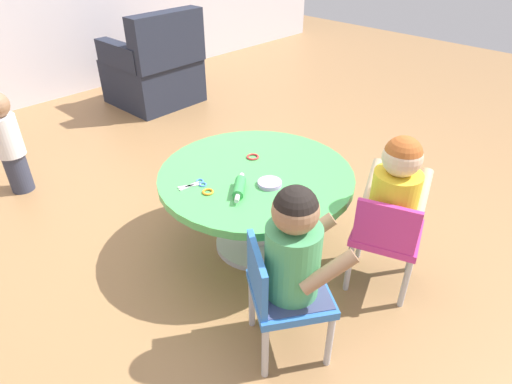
{
  "coord_description": "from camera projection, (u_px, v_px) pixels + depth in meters",
  "views": [
    {
      "loc": [
        -1.34,
        -1.31,
        1.57
      ],
      "look_at": [
        0.0,
        0.0,
        0.35
      ],
      "focal_mm": 30.67,
      "sensor_mm": 36.0,
      "label": 1
    }
  ],
  "objects": [
    {
      "name": "craft_scissors",
      "position": [
        196.0,
        184.0,
        2.08
      ],
      "size": [
        0.14,
        0.09,
        0.01
      ],
      "color": "silver",
      "rests_on": "craft_table"
    },
    {
      "name": "armchair_dark",
      "position": [
        155.0,
        70.0,
        4.03
      ],
      "size": [
        0.74,
        0.74,
        0.85
      ],
      "color": "#232838",
      "rests_on": "ground"
    },
    {
      "name": "ground_plane",
      "position": [
        256.0,
        244.0,
        2.43
      ],
      "size": [
        10.0,
        10.0,
        0.0
      ],
      "primitive_type": "plane",
      "color": "#9E7247"
    },
    {
      "name": "seated_child_left",
      "position": [
        295.0,
        247.0,
        1.59
      ],
      "size": [
        0.44,
        0.42,
        0.51
      ],
      "color": "#3F4772",
      "rests_on": "ground"
    },
    {
      "name": "cookie_cutter_1",
      "position": [
        208.0,
        192.0,
        2.02
      ],
      "size": [
        0.05,
        0.05,
        0.01
      ],
      "primitive_type": "torus",
      "color": "orange",
      "rests_on": "craft_table"
    },
    {
      "name": "child_chair_right",
      "position": [
        386.0,
        235.0,
        2.01
      ],
      "size": [
        0.39,
        0.39,
        0.54
      ],
      "color": "#B7B7BC",
      "rests_on": "ground"
    },
    {
      "name": "rolling_pin",
      "position": [
        239.0,
        187.0,
        2.01
      ],
      "size": [
        0.19,
        0.16,
        0.05
      ],
      "color": "green",
      "rests_on": "craft_table"
    },
    {
      "name": "child_chair_left",
      "position": [
        282.0,
        293.0,
        1.71
      ],
      "size": [
        0.42,
        0.42,
        0.54
      ],
      "color": "#B7B7BC",
      "rests_on": "ground"
    },
    {
      "name": "cookie_cutter_0",
      "position": [
        253.0,
        157.0,
        2.3
      ],
      "size": [
        0.07,
        0.07,
        0.01
      ],
      "primitive_type": "torus",
      "color": "red",
      "rests_on": "craft_table"
    },
    {
      "name": "seated_child_right",
      "position": [
        396.0,
        190.0,
        1.91
      ],
      "size": [
        0.42,
        0.37,
        0.51
      ],
      "color": "#3F4772",
      "rests_on": "ground"
    },
    {
      "name": "toddler_standing",
      "position": [
        7.0,
        140.0,
        2.71
      ],
      "size": [
        0.17,
        0.17,
        0.67
      ],
      "color": "#33384C",
      "rests_on": "ground"
    },
    {
      "name": "playdough_blob_0",
      "position": [
        270.0,
        183.0,
        2.07
      ],
      "size": [
        0.11,
        0.11,
        0.02
      ],
      "primitive_type": "cylinder",
      "color": "#CC99E5",
      "rests_on": "craft_table"
    },
    {
      "name": "craft_table",
      "position": [
        256.0,
        189.0,
        2.23
      ],
      "size": [
        0.98,
        0.98,
        0.46
      ],
      "color": "silver",
      "rests_on": "ground"
    }
  ]
}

